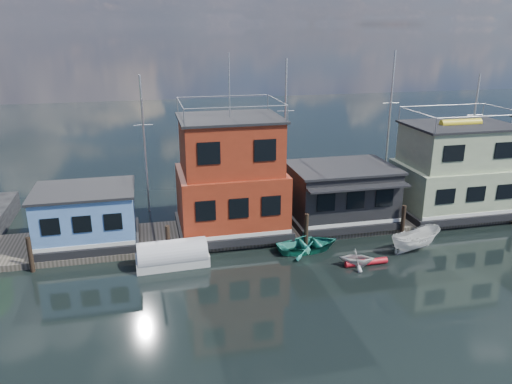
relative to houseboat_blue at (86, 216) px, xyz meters
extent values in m
plane|color=black|center=(18.00, -12.00, -2.21)|extent=(160.00, 160.00, 0.00)
cube|color=#595147|center=(18.00, 0.00, -2.01)|extent=(48.00, 5.00, 0.40)
cube|color=black|center=(0.00, 0.00, -1.56)|extent=(6.40, 4.90, 0.50)
cube|color=#5E8FD6|center=(0.00, 0.00, 0.19)|extent=(6.00, 4.50, 3.00)
cube|color=black|center=(0.00, 0.00, 1.77)|extent=(6.30, 4.80, 0.16)
cube|color=black|center=(9.50, 0.00, -1.56)|extent=(7.40, 5.90, 0.50)
cube|color=maroon|center=(9.50, 0.00, 0.57)|extent=(7.00, 5.50, 3.74)
cube|color=maroon|center=(9.50, 0.00, 4.17)|extent=(6.30, 4.95, 3.46)
cube|color=black|center=(9.50, 0.00, 5.97)|extent=(6.65, 5.23, 0.16)
cylinder|color=silver|center=(9.50, 0.00, 8.05)|extent=(0.08, 0.08, 4.00)
cube|color=black|center=(17.50, 0.00, -1.56)|extent=(7.40, 5.40, 0.50)
cube|color=black|center=(17.50, 0.00, 0.39)|extent=(7.00, 5.00, 3.40)
cube|color=black|center=(17.50, 0.00, 2.17)|extent=(7.30, 5.30, 0.16)
cube|color=black|center=(17.50, -2.80, 1.58)|extent=(7.00, 1.20, 0.12)
cube|color=black|center=(26.50, 0.00, -1.56)|extent=(8.40, 5.90, 0.50)
cube|color=#A3B48B|center=(26.50, 0.00, 0.25)|extent=(8.00, 5.50, 3.12)
cube|color=#A3B48B|center=(26.50, 0.00, 3.25)|extent=(7.20, 4.95, 2.88)
cube|color=black|center=(26.50, 0.00, 4.77)|extent=(7.60, 5.23, 0.16)
cylinder|color=yellow|center=(26.50, 0.00, 4.94)|extent=(3.20, 0.56, 0.56)
cylinder|color=#2D2116|center=(-3.00, -2.80, -1.11)|extent=(0.28, 0.28, 2.20)
cylinder|color=#2D2116|center=(5.00, -2.80, -1.11)|extent=(0.28, 0.28, 2.20)
cylinder|color=#2D2116|center=(14.00, -2.80, -1.11)|extent=(0.28, 0.28, 2.20)
cylinder|color=#2D2116|center=(21.00, -2.80, -1.11)|extent=(0.28, 0.28, 2.20)
cylinder|color=silver|center=(4.00, 6.00, 3.04)|extent=(0.16, 0.16, 10.50)
cylinder|color=silver|center=(4.00, 6.00, 4.62)|extent=(1.40, 0.06, 0.06)
cylinder|color=silver|center=(15.00, 6.00, 3.54)|extent=(0.16, 0.16, 11.50)
cylinder|color=silver|center=(15.00, 6.00, 5.27)|extent=(1.40, 0.06, 0.06)
cylinder|color=silver|center=(24.00, 6.00, 3.79)|extent=(0.16, 0.16, 12.00)
cylinder|color=silver|center=(24.00, 6.00, 5.59)|extent=(1.40, 0.06, 0.06)
cylinder|color=silver|center=(32.00, 6.00, 2.79)|extent=(0.16, 0.16, 10.00)
cylinder|color=silver|center=(32.00, 6.00, 4.29)|extent=(1.40, 0.06, 0.06)
imported|color=#258776|center=(13.87, -3.67, -1.78)|extent=(4.34, 3.29, 0.85)
imported|color=silver|center=(16.01, -6.43, -1.65)|extent=(2.55, 2.36, 1.11)
cube|color=beige|center=(5.16, -3.87, -1.84)|extent=(4.40, 1.84, 0.72)
cylinder|color=silver|center=(5.16, -3.87, -1.43)|extent=(4.20, 1.93, 1.76)
cylinder|color=red|center=(16.65, -6.45, -2.01)|extent=(2.69, 0.40, 0.39)
imported|color=silver|center=(20.61, -5.19, -1.47)|extent=(4.01, 2.23, 1.46)
camera|label=1|loc=(3.99, -31.64, 11.72)|focal=35.00mm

